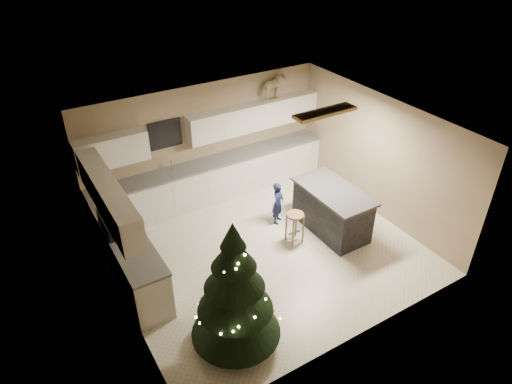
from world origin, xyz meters
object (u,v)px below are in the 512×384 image
island (332,210)px  toddler (278,203)px  rocking_horse (274,87)px  bar_stool (295,221)px  christmas_tree (235,297)px

island → toddler: 1.11m
rocking_horse → bar_stool: bearing=141.9°
island → christmas_tree: 3.42m
island → rocking_horse: rocking_horse is taller
island → rocking_horse: size_ratio=2.52×
toddler → rocking_horse: bearing=22.2°
island → christmas_tree: bearing=-154.1°
christmas_tree → toddler: 3.23m
island → christmas_tree: christmas_tree is taller
island → bar_stool: island is taller
toddler → rocking_horse: size_ratio=1.39×
bar_stool → rocking_horse: rocking_horse is taller
island → bar_stool: (-0.86, 0.07, 0.01)m
island → rocking_horse: bearing=86.6°
christmas_tree → rocking_horse: bearing=50.9°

